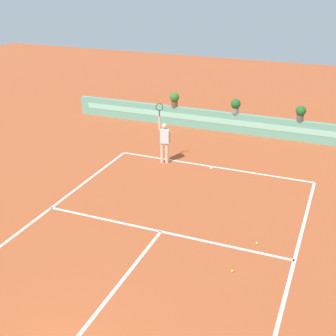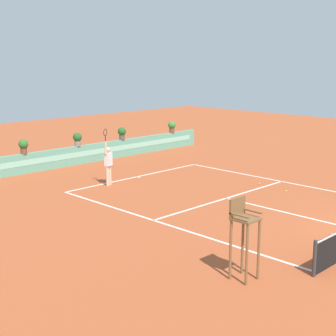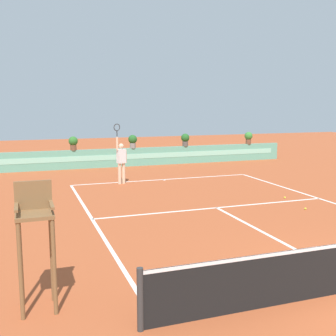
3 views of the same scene
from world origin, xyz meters
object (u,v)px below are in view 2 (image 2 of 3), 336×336
(potted_plant_left, at_px, (23,145))
(umpire_chair, at_px, (243,229))
(tennis_player, at_px, (108,162))
(potted_plant_centre, at_px, (77,138))
(potted_plant_far_right, at_px, (172,126))
(tennis_ball_near_baseline, at_px, (286,191))
(tennis_ball_mid_court, at_px, (259,183))
(potted_plant_right, at_px, (122,133))

(potted_plant_left, bearing_deg, umpire_chair, -98.95)
(umpire_chair, relative_size, potted_plant_left, 2.96)
(umpire_chair, height_order, potted_plant_left, umpire_chair)
(tennis_player, bearing_deg, umpire_chair, -110.38)
(umpire_chair, relative_size, tennis_player, 0.83)
(tennis_player, bearing_deg, potted_plant_centre, 69.97)
(umpire_chair, distance_m, potted_plant_far_right, 19.83)
(umpire_chair, bearing_deg, potted_plant_centre, 69.73)
(tennis_player, bearing_deg, tennis_ball_near_baseline, -53.81)
(tennis_ball_mid_court, bearing_deg, umpire_chair, -147.66)
(tennis_ball_mid_court, distance_m, potted_plant_far_right, 10.49)
(potted_plant_right, bearing_deg, potted_plant_left, 180.00)
(tennis_ball_mid_court, height_order, potted_plant_right, potted_plant_right)
(tennis_ball_near_baseline, distance_m, potted_plant_far_right, 12.08)
(tennis_player, bearing_deg, potted_plant_right, 44.86)
(potted_plant_right, height_order, potted_plant_far_right, same)
(potted_plant_left, distance_m, potted_plant_far_right, 10.44)
(potted_plant_right, bearing_deg, tennis_ball_mid_court, -89.53)
(tennis_ball_mid_court, relative_size, potted_plant_centre, 0.09)
(tennis_player, bearing_deg, potted_plant_far_right, 28.31)
(potted_plant_right, distance_m, potted_plant_far_right, 4.13)
(tennis_ball_mid_court, bearing_deg, potted_plant_right, 90.47)
(tennis_player, distance_m, potted_plant_left, 5.07)
(tennis_ball_mid_court, distance_m, potted_plant_left, 11.59)
(potted_plant_centre, height_order, potted_plant_left, same)
(tennis_ball_near_baseline, bearing_deg, tennis_ball_mid_court, 78.28)
(tennis_player, relative_size, tennis_ball_mid_court, 38.01)
(tennis_ball_near_baseline, xyz_separation_m, potted_plant_left, (-6.06, 11.17, 1.38))
(tennis_ball_near_baseline, height_order, potted_plant_centre, potted_plant_centre)
(umpire_chair, height_order, tennis_ball_near_baseline, umpire_chair)
(tennis_player, distance_m, potted_plant_centre, 5.18)
(tennis_ball_mid_court, xyz_separation_m, potted_plant_right, (-0.08, 9.57, 1.38))
(tennis_player, relative_size, potted_plant_right, 3.57)
(umpire_chair, height_order, potted_plant_centre, umpire_chair)
(tennis_ball_near_baseline, height_order, potted_plant_right, potted_plant_right)
(umpire_chair, xyz_separation_m, potted_plant_far_right, (12.82, 15.13, 0.07))
(tennis_player, relative_size, potted_plant_centre, 3.57)
(potted_plant_left, distance_m, potted_plant_right, 6.31)
(potted_plant_centre, bearing_deg, tennis_ball_mid_court, -71.59)
(potted_plant_left, xyz_separation_m, potted_plant_right, (6.31, 0.00, 0.00))
(potted_plant_centre, xyz_separation_m, potted_plant_right, (3.11, 0.00, 0.00))
(potted_plant_left, bearing_deg, tennis_ball_near_baseline, -61.52)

